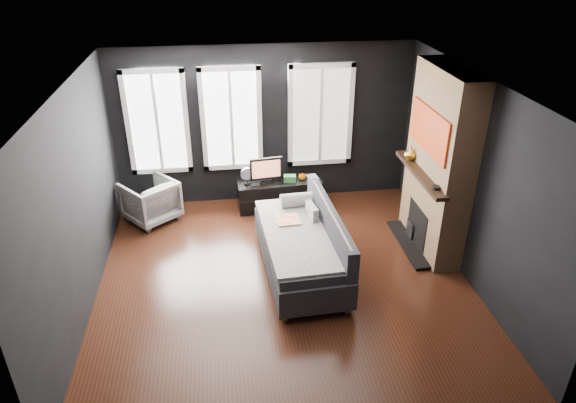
{
  "coord_description": "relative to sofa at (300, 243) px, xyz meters",
  "views": [
    {
      "loc": [
        -0.72,
        -5.71,
        4.26
      ],
      "look_at": [
        0.1,
        0.3,
        1.05
      ],
      "focal_mm": 32.0,
      "sensor_mm": 36.0,
      "label": 1
    }
  ],
  "objects": [
    {
      "name": "floor",
      "position": [
        -0.25,
        -0.16,
        -0.47
      ],
      "size": [
        5.0,
        5.0,
        0.0
      ],
      "primitive_type": "plane",
      "color": "black",
      "rests_on": "ground"
    },
    {
      "name": "ceiling",
      "position": [
        -0.25,
        -0.16,
        2.23
      ],
      "size": [
        5.0,
        5.0,
        0.0
      ],
      "primitive_type": "plane",
      "color": "white",
      "rests_on": "ground"
    },
    {
      "name": "wall_back",
      "position": [
        -0.25,
        2.34,
        0.88
      ],
      "size": [
        5.0,
        0.02,
        2.7
      ],
      "primitive_type": "cube",
      "color": "black",
      "rests_on": "ground"
    },
    {
      "name": "wall_left",
      "position": [
        -2.75,
        -0.16,
        0.88
      ],
      "size": [
        0.02,
        5.0,
        2.7
      ],
      "primitive_type": "cube",
      "color": "black",
      "rests_on": "ground"
    },
    {
      "name": "wall_right",
      "position": [
        2.25,
        -0.16,
        0.88
      ],
      "size": [
        0.02,
        5.0,
        2.7
      ],
      "primitive_type": "cube",
      "color": "black",
      "rests_on": "ground"
    },
    {
      "name": "windows",
      "position": [
        -0.7,
        2.3,
        1.91
      ],
      "size": [
        4.0,
        0.16,
        1.76
      ],
      "primitive_type": null,
      "color": "white",
      "rests_on": "wall_back"
    },
    {
      "name": "fireplace",
      "position": [
        2.05,
        0.44,
        0.88
      ],
      "size": [
        0.7,
        1.62,
        2.7
      ],
      "primitive_type": null,
      "color": "#93724C",
      "rests_on": "floor"
    },
    {
      "name": "sofa",
      "position": [
        0.0,
        0.0,
        0.0
      ],
      "size": [
        1.2,
        2.23,
        0.93
      ],
      "primitive_type": null,
      "rotation": [
        0.0,
        0.0,
        0.05
      ],
      "color": "#232325",
      "rests_on": "floor"
    },
    {
      "name": "stripe_pillow",
      "position": [
        0.22,
        0.37,
        0.21
      ],
      "size": [
        0.13,
        0.35,
        0.34
      ],
      "primitive_type": "cube",
      "rotation": [
        0.0,
        0.0,
        0.16
      ],
      "color": "gray",
      "rests_on": "sofa"
    },
    {
      "name": "armchair",
      "position": [
        -2.2,
        1.79,
        -0.08
      ],
      "size": [
        1.02,
        1.01,
        0.77
      ],
      "primitive_type": "imported",
      "rotation": [
        0.0,
        0.0,
        -2.46
      ],
      "color": "silver",
      "rests_on": "floor"
    },
    {
      "name": "media_console",
      "position": [
        -0.05,
        1.94,
        -0.22
      ],
      "size": [
        1.45,
        0.53,
        0.49
      ],
      "primitive_type": null,
      "rotation": [
        0.0,
        0.0,
        0.06
      ],
      "color": "black",
      "rests_on": "floor"
    },
    {
      "name": "monitor",
      "position": [
        -0.28,
        1.94,
        0.27
      ],
      "size": [
        0.57,
        0.18,
        0.5
      ],
      "primitive_type": null,
      "rotation": [
        0.0,
        0.0,
        0.12
      ],
      "color": "black",
      "rests_on": "media_console"
    },
    {
      "name": "desk_fan",
      "position": [
        -0.6,
        1.9,
        0.18
      ],
      "size": [
        0.23,
        0.23,
        0.31
      ],
      "primitive_type": null,
      "rotation": [
        0.0,
        0.0,
        0.08
      ],
      "color": "#9F9F9F",
      "rests_on": "media_console"
    },
    {
      "name": "mug",
      "position": [
        0.34,
        1.96,
        0.08
      ],
      "size": [
        0.15,
        0.13,
        0.12
      ],
      "primitive_type": "imported",
      "rotation": [
        0.0,
        0.0,
        0.4
      ],
      "color": "orange",
      "rests_on": "media_console"
    },
    {
      "name": "book",
      "position": [
        0.44,
        1.99,
        0.14
      ],
      "size": [
        0.17,
        0.04,
        0.24
      ],
      "primitive_type": "imported",
      "rotation": [
        0.0,
        0.0,
        0.13
      ],
      "color": "tan",
      "rests_on": "media_console"
    },
    {
      "name": "storage_box",
      "position": [
        0.12,
        1.91,
        0.08
      ],
      "size": [
        0.22,
        0.15,
        0.11
      ],
      "primitive_type": "cube",
      "rotation": [
        0.0,
        0.0,
        -0.13
      ],
      "color": "#2E662F",
      "rests_on": "media_console"
    },
    {
      "name": "mantel_vase",
      "position": [
        1.8,
        0.89,
        0.86
      ],
      "size": [
        0.21,
        0.21,
        0.2
      ],
      "primitive_type": "imported",
      "rotation": [
        0.0,
        0.0,
        0.05
      ],
      "color": "gold",
      "rests_on": "fireplace"
    },
    {
      "name": "mantel_clock",
      "position": [
        1.8,
        -0.11,
        0.78
      ],
      "size": [
        0.14,
        0.14,
        0.04
      ],
      "primitive_type": "cylinder",
      "rotation": [
        0.0,
        0.0,
        0.37
      ],
      "color": "black",
      "rests_on": "fireplace"
    }
  ]
}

